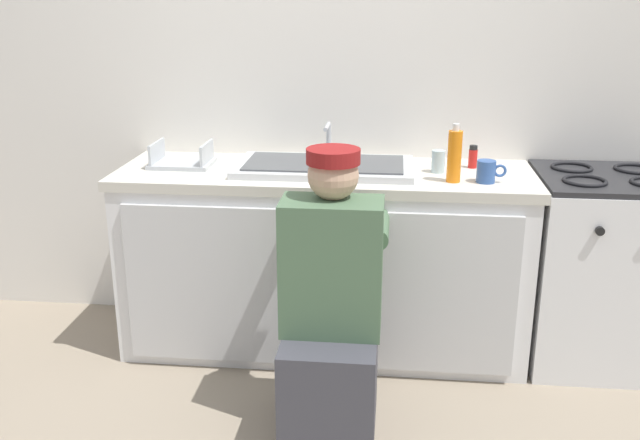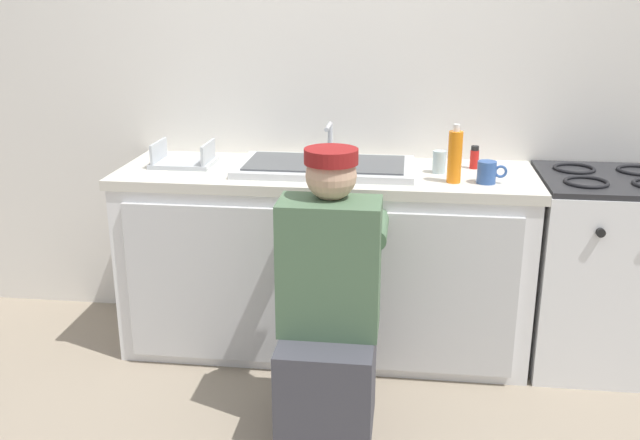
% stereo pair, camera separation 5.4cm
% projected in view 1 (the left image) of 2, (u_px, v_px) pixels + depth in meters
% --- Properties ---
extents(ground_plane, '(12.00, 12.00, 0.00)m').
position_uv_depth(ground_plane, '(318.00, 373.00, 3.22)').
color(ground_plane, gray).
extents(back_wall, '(6.00, 0.10, 2.50)m').
position_uv_depth(back_wall, '(332.00, 77.00, 3.45)').
color(back_wall, silver).
rests_on(back_wall, ground_plane).
extents(counter_cabinet, '(1.85, 0.62, 0.82)m').
position_uv_depth(counter_cabinet, '(324.00, 264.00, 3.37)').
color(counter_cabinet, white).
rests_on(counter_cabinet, ground_plane).
extents(countertop, '(1.89, 0.62, 0.04)m').
position_uv_depth(countertop, '(325.00, 175.00, 3.25)').
color(countertop, beige).
rests_on(countertop, counter_cabinet).
extents(sink_double_basin, '(0.80, 0.44, 0.19)m').
position_uv_depth(sink_double_basin, '(325.00, 166.00, 3.24)').
color(sink_double_basin, silver).
rests_on(sink_double_basin, countertop).
extents(stove_range, '(0.62, 0.62, 0.89)m').
position_uv_depth(stove_range, '(599.00, 269.00, 3.25)').
color(stove_range, white).
rests_on(stove_range, ground_plane).
extents(plumber_person, '(0.42, 0.61, 1.10)m').
position_uv_depth(plumber_person, '(331.00, 317.00, 2.72)').
color(plumber_person, '#3F3F47').
rests_on(plumber_person, ground_plane).
extents(soap_bottle_orange, '(0.06, 0.06, 0.25)m').
position_uv_depth(soap_bottle_orange, '(454.00, 156.00, 3.01)').
color(soap_bottle_orange, orange).
rests_on(soap_bottle_orange, countertop).
extents(dish_rack_tray, '(0.28, 0.22, 0.11)m').
position_uv_depth(dish_rack_tray, '(182.00, 161.00, 3.31)').
color(dish_rack_tray, '#B2B7BC').
rests_on(dish_rack_tray, countertop).
extents(coffee_mug, '(0.13, 0.08, 0.09)m').
position_uv_depth(coffee_mug, '(487.00, 171.00, 3.02)').
color(coffee_mug, '#335699').
rests_on(coffee_mug, countertop).
extents(water_glass, '(0.06, 0.06, 0.10)m').
position_uv_depth(water_glass, '(438.00, 161.00, 3.19)').
color(water_glass, '#ADC6CC').
rests_on(water_glass, countertop).
extents(spice_bottle_red, '(0.04, 0.04, 0.10)m').
position_uv_depth(spice_bottle_red, '(473.00, 157.00, 3.27)').
color(spice_bottle_red, red).
rests_on(spice_bottle_red, countertop).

